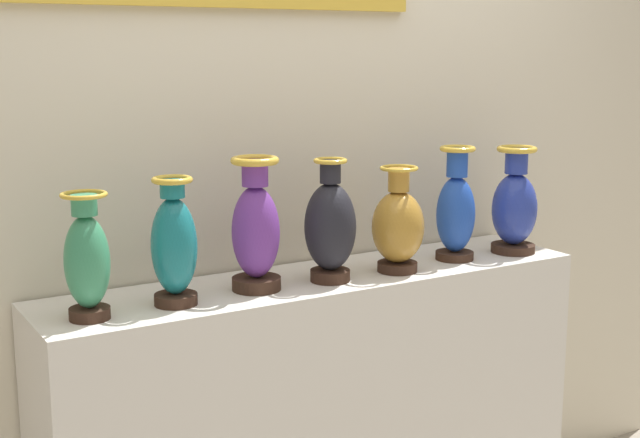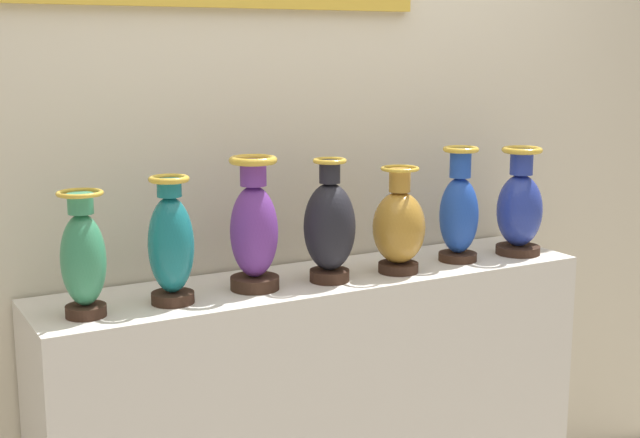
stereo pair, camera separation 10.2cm
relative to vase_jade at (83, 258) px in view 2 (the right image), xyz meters
name	(u,v)px [view 2 (the right image)]	position (x,y,z in m)	size (l,w,h in m)	color
display_shelf	(320,429)	(0.77, 0.06, -0.69)	(1.83, 0.41, 1.05)	silver
back_wall	(280,119)	(0.76, 0.32, 0.32)	(3.78, 0.14, 3.01)	beige
vase_jade	(83,258)	(0.00, 0.00, 0.00)	(0.13, 0.13, 0.35)	#382319
vase_teal	(171,244)	(0.25, 0.01, 0.01)	(0.13, 0.13, 0.37)	#382319
vase_violet	(254,229)	(0.52, 0.03, 0.02)	(0.15, 0.15, 0.41)	#382319
vase_onyx	(328,227)	(0.76, 0.00, 0.01)	(0.16, 0.16, 0.39)	#382319
vase_ochre	(399,227)	(1.02, -0.01, -0.01)	(0.17, 0.17, 0.35)	#382319
vase_sapphire	(459,211)	(1.29, 0.03, 0.01)	(0.13, 0.13, 0.39)	#382319
vase_cobalt	(520,208)	(1.54, 0.00, 0.00)	(0.16, 0.16, 0.38)	#382319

